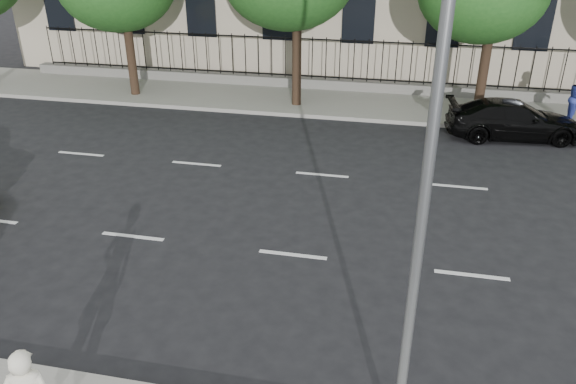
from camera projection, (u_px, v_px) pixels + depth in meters
The scene contains 6 objects.
ground at pixel (267, 324), 10.82m from camera, with size 120.00×120.00×0.00m, color black.
far_sidewalk at pixel (348, 103), 23.03m from camera, with size 60.00×4.00×0.15m, color gray.
lane_markings at pixel (309, 209), 14.98m from camera, with size 49.60×4.62×0.01m, color silver, non-canonical shape.
iron_fence at pixel (353, 78), 24.26m from camera, with size 30.00×0.50×2.20m.
street_light at pixel (433, 103), 6.51m from camera, with size 0.25×3.32×8.05m.
black_sedan at pixel (513, 120), 19.46m from camera, with size 1.85×4.54×1.32m, color black.
Camera 1 is at (2.13, -8.26, 7.15)m, focal length 35.00 mm.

